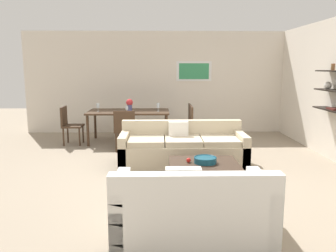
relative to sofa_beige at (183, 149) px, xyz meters
The scene contains 17 objects.
ground_plane 0.46m from the sofa_beige, 109.36° to the right, with size 18.00×18.00×0.00m, color gray.
back_wall_unit 3.37m from the sofa_beige, 86.68° to the left, with size 8.40×0.09×2.70m.
sofa_beige is the anchor object (origin of this frame).
loveseat_white 2.58m from the sofa_beige, 91.52° to the right, with size 1.67×0.90×0.78m.
coffee_table 1.28m from the sofa_beige, 79.32° to the right, with size 1.02×0.99×0.38m.
decorative_bowl 1.22m from the sofa_beige, 77.81° to the right, with size 0.33×0.33×0.09m.
apple_on_coffee_table 1.16m from the sofa_beige, 89.39° to the right, with size 0.07×0.07×0.07m, color red.
dining_table 2.30m from the sofa_beige, 120.48° to the left, with size 1.89×1.00×0.75m.
dining_chair_left_near 3.05m from the sofa_beige, 145.32° to the left, with size 0.44×0.44×0.88m.
dining_chair_right_near 1.76m from the sofa_beige, 83.40° to the left, with size 0.44×0.44×0.88m.
dining_chair_foot 1.57m from the sofa_beige, 137.61° to the left, with size 0.44×0.44×0.88m.
dining_chair_right_far 2.20m from the sofa_beige, 84.75° to the left, with size 0.44×0.44×0.88m.
wine_glass_right_near 1.98m from the sofa_beige, 103.96° to the left, with size 0.06×0.06×0.18m.
wine_glass_left_near 2.67m from the sofa_beige, 135.22° to the left, with size 0.07×0.07×0.19m.
wine_glass_right_far 2.20m from the sofa_beige, 102.36° to the left, with size 0.07×0.07×0.17m.
wine_glass_foot 1.99m from the sofa_beige, 127.18° to the left, with size 0.06×0.06×0.16m.
centerpiece_vase 2.35m from the sofa_beige, 119.91° to the left, with size 0.16×0.16×0.28m.
Camera 1 is at (-0.28, -5.64, 1.78)m, focal length 36.19 mm.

